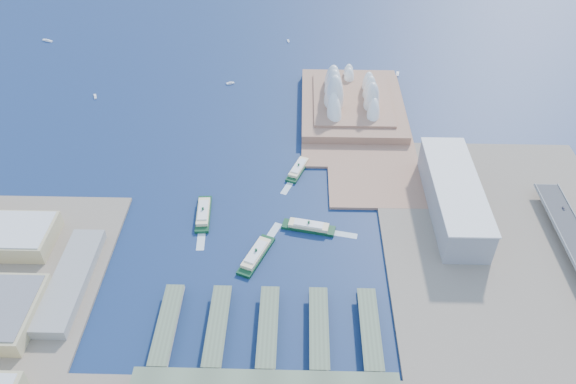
{
  "coord_description": "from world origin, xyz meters",
  "views": [
    {
      "loc": [
        37.68,
        -359.13,
        388.92
      ],
      "look_at": [
        26.39,
        85.73,
        18.0
      ],
      "focal_mm": 35.0,
      "sensor_mm": 36.0,
      "label": 1
    }
  ],
  "objects_px": {
    "opera_house": "(353,88)",
    "ferry_d": "(309,225)",
    "ferry_a": "(203,212)",
    "toaster_building": "(453,196)",
    "car_c": "(564,209)",
    "ferry_c": "(256,253)",
    "ferry_b": "(299,167)"
  },
  "relations": [
    {
      "from": "toaster_building",
      "to": "ferry_c",
      "type": "bearing_deg",
      "value": -160.41
    },
    {
      "from": "ferry_a",
      "to": "toaster_building",
      "type": "bearing_deg",
      "value": -1.21
    },
    {
      "from": "opera_house",
      "to": "ferry_c",
      "type": "height_order",
      "value": "opera_house"
    },
    {
      "from": "ferry_b",
      "to": "ferry_d",
      "type": "height_order",
      "value": "ferry_d"
    },
    {
      "from": "opera_house",
      "to": "car_c",
      "type": "relative_size",
      "value": 39.13
    },
    {
      "from": "ferry_b",
      "to": "car_c",
      "type": "bearing_deg",
      "value": 4.99
    },
    {
      "from": "ferry_a",
      "to": "car_c",
      "type": "relative_size",
      "value": 11.87
    },
    {
      "from": "ferry_d",
      "to": "ferry_c",
      "type": "bearing_deg",
      "value": 140.58
    },
    {
      "from": "ferry_a",
      "to": "car_c",
      "type": "distance_m",
      "value": 364.47
    },
    {
      "from": "ferry_a",
      "to": "ferry_b",
      "type": "bearing_deg",
      "value": 34.92
    },
    {
      "from": "ferry_c",
      "to": "ferry_d",
      "type": "bearing_deg",
      "value": -118.58
    },
    {
      "from": "ferry_d",
      "to": "ferry_a",
      "type": "bearing_deg",
      "value": 92.52
    },
    {
      "from": "toaster_building",
      "to": "ferry_b",
      "type": "xyz_separation_m",
      "value": [
        -158.16,
        66.04,
        -15.84
      ]
    },
    {
      "from": "toaster_building",
      "to": "car_c",
      "type": "bearing_deg",
      "value": -5.37
    },
    {
      "from": "opera_house",
      "to": "ferry_d",
      "type": "height_order",
      "value": "opera_house"
    },
    {
      "from": "ferry_a",
      "to": "ferry_b",
      "type": "xyz_separation_m",
      "value": [
        97.16,
        78.44,
        -0.5
      ]
    },
    {
      "from": "ferry_b",
      "to": "car_c",
      "type": "relative_size",
      "value": 10.71
    },
    {
      "from": "car_c",
      "to": "ferry_b",
      "type": "bearing_deg",
      "value": 164.07
    },
    {
      "from": "car_c",
      "to": "ferry_c",
      "type": "bearing_deg",
      "value": -168.93
    },
    {
      "from": "opera_house",
      "to": "ferry_a",
      "type": "relative_size",
      "value": 3.3
    },
    {
      "from": "ferry_c",
      "to": "car_c",
      "type": "height_order",
      "value": "car_c"
    },
    {
      "from": "opera_house",
      "to": "car_c",
      "type": "height_order",
      "value": "opera_house"
    },
    {
      "from": "toaster_building",
      "to": "ferry_b",
      "type": "height_order",
      "value": "toaster_building"
    },
    {
      "from": "opera_house",
      "to": "ferry_d",
      "type": "distance_m",
      "value": 238.34
    },
    {
      "from": "toaster_building",
      "to": "ferry_a",
      "type": "relative_size",
      "value": 2.84
    },
    {
      "from": "ferry_a",
      "to": "car_c",
      "type": "bearing_deg",
      "value": -3.65
    },
    {
      "from": "ferry_c",
      "to": "opera_house",
      "type": "bearing_deg",
      "value": -89.09
    },
    {
      "from": "ferry_d",
      "to": "opera_house",
      "type": "bearing_deg",
      "value": -2.28
    },
    {
      "from": "toaster_building",
      "to": "car_c",
      "type": "height_order",
      "value": "toaster_building"
    },
    {
      "from": "ferry_a",
      "to": "ferry_d",
      "type": "xyz_separation_m",
      "value": [
        108.27,
        -17.43,
        -0.15
      ]
    },
    {
      "from": "opera_house",
      "to": "toaster_building",
      "type": "height_order",
      "value": "opera_house"
    },
    {
      "from": "toaster_building",
      "to": "ferry_d",
      "type": "height_order",
      "value": "toaster_building"
    }
  ]
}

